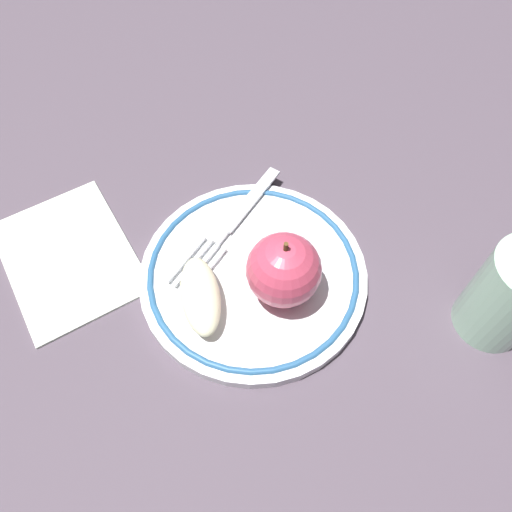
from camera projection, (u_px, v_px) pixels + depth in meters
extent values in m
plane|color=#4F434F|center=(237.00, 269.00, 0.48)|extent=(2.00, 2.00, 0.00)
cylinder|color=white|center=(256.00, 272.00, 0.47)|extent=(0.21, 0.21, 0.01)
torus|color=#2B5E90|center=(256.00, 269.00, 0.47)|extent=(0.20, 0.20, 0.01)
sphere|color=#C9415C|center=(285.00, 268.00, 0.43)|extent=(0.07, 0.07, 0.07)
cylinder|color=brown|center=(287.00, 245.00, 0.40)|extent=(0.00, 0.00, 0.01)
ellipsoid|color=#EFECBE|center=(196.00, 293.00, 0.44)|extent=(0.08, 0.08, 0.03)
cube|color=silver|center=(251.00, 199.00, 0.50)|extent=(0.02, 0.09, 0.00)
cube|color=silver|center=(220.00, 237.00, 0.48)|extent=(0.01, 0.02, 0.00)
cube|color=silver|center=(187.00, 259.00, 0.47)|extent=(0.00, 0.06, 0.00)
cube|color=silver|center=(194.00, 263.00, 0.46)|extent=(0.00, 0.06, 0.00)
cube|color=silver|center=(201.00, 267.00, 0.46)|extent=(0.00, 0.06, 0.00)
cube|color=silver|center=(208.00, 271.00, 0.46)|extent=(0.00, 0.06, 0.00)
cylinder|color=#B5EDC5|center=(510.00, 296.00, 0.41)|extent=(0.06, 0.06, 0.10)
cube|color=white|center=(68.00, 256.00, 0.49)|extent=(0.19, 0.17, 0.01)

